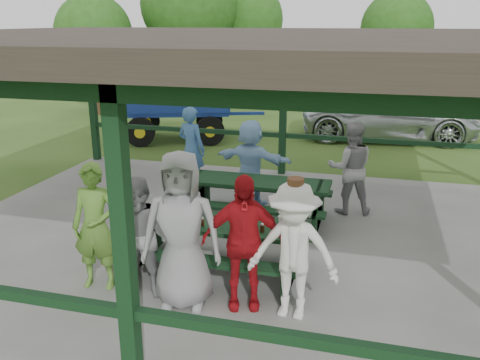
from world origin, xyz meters
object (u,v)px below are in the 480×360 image
(picnic_table_near, at_px, (214,240))
(contestant_green, at_px, (96,227))
(spectator_grey, at_px, (350,168))
(contestant_grey_mid, at_px, (182,231))
(contestant_white_fedora, at_px, (293,251))
(farm_trailer, at_px, (177,115))
(spectator_blue, at_px, (192,149))
(pickup_truck, at_px, (390,114))
(picnic_table_far, at_px, (256,195))
(spectator_lblue, at_px, (251,162))
(contestant_grey_left, at_px, (141,239))
(contestant_red, at_px, (243,242))

(picnic_table_near, bearing_deg, contestant_green, -149.20)
(picnic_table_near, distance_m, spectator_grey, 3.33)
(contestant_grey_mid, xyz_separation_m, contestant_white_fedora, (1.34, 0.10, -0.15))
(contestant_green, relative_size, farm_trailer, 0.40)
(contestant_green, relative_size, spectator_blue, 0.97)
(contestant_grey_mid, relative_size, pickup_truck, 0.37)
(picnic_table_far, distance_m, contestant_green, 3.19)
(picnic_table_far, distance_m, spectator_grey, 1.82)
(spectator_lblue, xyz_separation_m, pickup_truck, (2.66, 7.09, -0.19))
(picnic_table_near, bearing_deg, pickup_truck, 75.94)
(spectator_grey, bearing_deg, pickup_truck, -108.70)
(contestant_grey_left, relative_size, pickup_truck, 0.30)
(contestant_green, height_order, contestant_grey_left, contestant_green)
(contestant_green, distance_m, spectator_lblue, 3.82)
(contestant_grey_mid, height_order, spectator_grey, contestant_grey_mid)
(contestant_green, bearing_deg, contestant_white_fedora, -9.36)
(contestant_red, relative_size, spectator_grey, 1.00)
(picnic_table_far, xyz_separation_m, spectator_grey, (1.56, 0.85, 0.38))
(spectator_lblue, bearing_deg, contestant_red, 113.29)
(contestant_grey_mid, height_order, pickup_truck, contestant_grey_mid)
(picnic_table_far, relative_size, spectator_lblue, 1.56)
(contestant_grey_mid, bearing_deg, contestant_grey_left, 161.51)
(spectator_blue, distance_m, pickup_truck, 7.72)
(picnic_table_near, relative_size, contestant_grey_left, 1.62)
(picnic_table_near, bearing_deg, spectator_lblue, 93.50)
(spectator_grey, bearing_deg, spectator_blue, -20.93)
(pickup_truck, bearing_deg, spectator_blue, 142.74)
(spectator_blue, distance_m, spectator_grey, 3.28)
(contestant_grey_mid, bearing_deg, contestant_white_fedora, -7.50)
(spectator_blue, xyz_separation_m, spectator_grey, (3.24, -0.50, -0.03))
(spectator_lblue, bearing_deg, farm_trailer, -44.38)
(spectator_grey, bearing_deg, contestant_grey_left, 45.46)
(contestant_grey_left, xyz_separation_m, pickup_truck, (3.16, 10.80, -0.15))
(spectator_blue, bearing_deg, contestant_green, 112.17)
(contestant_grey_left, height_order, pickup_truck, contestant_grey_left)
(picnic_table_near, height_order, spectator_grey, spectator_grey)
(contestant_red, distance_m, pickup_truck, 10.86)
(contestant_grey_left, bearing_deg, contestant_green, 176.42)
(contestant_grey_mid, xyz_separation_m, pickup_truck, (2.58, 10.87, -0.35))
(contestant_grey_left, bearing_deg, spectator_blue, 104.49)
(picnic_table_near, height_order, contestant_white_fedora, contestant_white_fedora)
(spectator_lblue, height_order, pickup_truck, spectator_lblue)
(spectator_lblue, relative_size, spectator_grey, 0.97)
(picnic_table_near, xyz_separation_m, contestant_red, (0.62, -0.77, 0.38))
(picnic_table_far, relative_size, contestant_grey_mid, 1.30)
(picnic_table_near, distance_m, pickup_truck, 10.23)
(spectator_lblue, bearing_deg, contestant_grey_left, 93.20)
(contestant_green, height_order, farm_trailer, contestant_green)
(contestant_grey_mid, relative_size, spectator_lblue, 1.20)
(contestant_grey_mid, relative_size, spectator_grey, 1.16)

